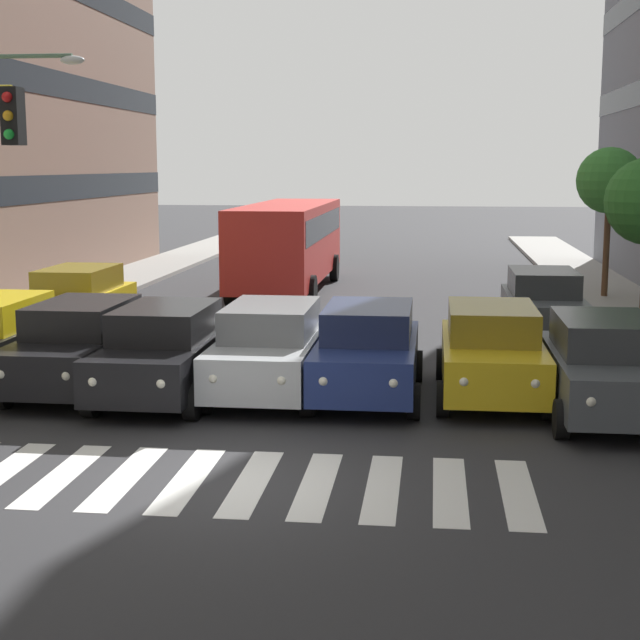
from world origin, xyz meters
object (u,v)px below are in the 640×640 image
car_3 (270,349)px  car_row2_1 (543,304)px  street_tree_3 (610,181)px  car_row2_0 (77,300)px  bus_behind_traffic (289,237)px  car_0 (605,366)px  car_5 (81,346)px  car_1 (492,351)px  car_2 (368,351)px  car_4 (165,351)px

car_3 → car_row2_1: same height
car_row2_1 → street_tree_3: size_ratio=0.94×
car_row2_0 → bus_behind_traffic: 9.97m
car_0 → car_5: (9.65, -0.76, 0.00)m
car_row2_1 → street_tree_3: street_tree_3 is taller
car_1 → car_2: (2.29, 0.24, 0.00)m
car_2 → car_5: bearing=1.3°
car_2 → street_tree_3: street_tree_3 is taller
street_tree_3 → car_0: bearing=80.3°
car_3 → car_1: bearing=-176.2°
car_2 → car_row2_1: size_ratio=1.00×
car_0 → car_row2_1: bearing=-88.3°
car_0 → car_3: 6.05m
bus_behind_traffic → car_5: bearing=83.3°
car_3 → car_row2_0: same height
car_3 → car_4: size_ratio=1.00×
car_0 → car_1: (1.86, -1.13, 0.00)m
car_1 → car_5: (7.80, 0.36, 0.00)m
car_row2_0 → car_row2_1: bearing=-176.4°
car_row2_1 → car_2: bearing=59.2°
car_row2_1 → bus_behind_traffic: size_ratio=0.42×
car_0 → car_3: bearing=-8.1°
car_4 → street_tree_3: (-10.43, -14.37, 2.92)m
bus_behind_traffic → street_tree_3: (-10.43, 1.01, 1.94)m
car_0 → car_2: (4.15, -0.89, 0.00)m
car_0 → car_4: same height
car_row2_0 → bus_behind_traffic: bus_behind_traffic is taller
car_3 → car_row2_1: size_ratio=1.00×
street_tree_3 → car_4: bearing=54.0°
car_row2_1 → car_3: bearing=48.9°
car_1 → car_row2_1: (-1.64, -6.35, 0.00)m
car_4 → car_row2_0: same height
car_2 → car_1: bearing=-174.1°
car_row2_0 → street_tree_3: size_ratio=0.94×
car_2 → street_tree_3: bearing=-115.7°
car_1 → car_5: 7.80m
car_0 → bus_behind_traffic: 17.66m
car_0 → car_5: 9.68m
car_2 → car_row2_1: 7.67m
car_1 → car_2: size_ratio=1.00×
car_1 → car_row2_1: bearing=-104.4°
car_2 → bus_behind_traffic: 15.37m
car_4 → car_0: bearing=177.1°
car_3 → car_5: same height
bus_behind_traffic → car_row2_1: bearing=132.8°
car_5 → street_tree_3: street_tree_3 is taller
car_0 → car_row2_1: size_ratio=1.00×
car_2 → car_3: size_ratio=1.00×
car_2 → car_5: size_ratio=1.00×
car_3 → car_5: bearing=1.4°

